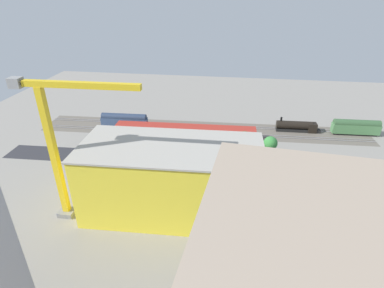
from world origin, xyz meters
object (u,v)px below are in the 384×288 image
object	(u,v)px
street_tree_2	(100,137)
street_tree_3	(244,141)
freight_coach_far	(124,121)
traffic_light	(137,139)
parked_car_3	(207,167)
street_tree_0	(246,144)
street_tree_1	(270,143)
passenger_coach	(356,127)
box_truck_0	(167,173)
platform_canopy_near	(185,127)
parked_car_2	(237,168)
construction_building	(172,180)
parked_car_1	(263,171)
parked_car_4	(178,164)
locomotive	(298,127)
parked_car_5	(151,162)
tower_crane	(60,141)

from	to	relation	value
street_tree_2	street_tree_3	bearing A→B (deg)	-178.72
freight_coach_far	traffic_light	distance (m)	18.93
traffic_light	parked_car_3	bearing A→B (deg)	160.66
street_tree_0	street_tree_1	size ratio (longest dim) A/B	1.07
passenger_coach	box_truck_0	size ratio (longest dim) A/B	1.95
platform_canopy_near	parked_car_2	bearing A→B (deg)	134.05
street_tree_2	street_tree_3	world-z (taller)	street_tree_3
platform_canopy_near	street_tree_0	bearing A→B (deg)	150.43
parked_car_3	construction_building	world-z (taller)	construction_building
parked_car_1	street_tree_0	xyz separation A→B (m)	(4.96, -7.93, 4.33)
parked_car_3	parked_car_4	world-z (taller)	parked_car_3
box_truck_0	passenger_coach	bearing A→B (deg)	-148.72
passenger_coach	street_tree_1	distance (m)	38.94
locomotive	passenger_coach	bearing A→B (deg)	-179.99
street_tree_0	traffic_light	xyz separation A→B (m)	(34.93, -0.45, -0.88)
parked_car_2	parked_car_3	bearing A→B (deg)	4.55
platform_canopy_near	freight_coach_far	distance (m)	24.31
parked_car_4	construction_building	distance (m)	21.49
parked_car_4	parked_car_3	bearing A→B (deg)	177.04
parked_car_4	passenger_coach	bearing A→B (deg)	-152.77
parked_car_5	tower_crane	world-z (taller)	tower_crane
passenger_coach	box_truck_0	world-z (taller)	passenger_coach
parked_car_5	street_tree_2	world-z (taller)	street_tree_2
street_tree_0	street_tree_1	distance (m)	7.64
locomotive	freight_coach_far	bearing A→B (deg)	6.15
tower_crane	traffic_light	xyz separation A→B (m)	(-5.17, -33.18, -15.40)
parked_car_1	street_tree_2	xyz separation A→B (m)	(52.29, -8.00, 3.68)
street_tree_2	freight_coach_far	bearing A→B (deg)	-98.18
tower_crane	street_tree_1	distance (m)	60.52
tower_crane	street_tree_2	xyz separation A→B (m)	(7.24, -32.79, -15.18)
parked_car_4	traffic_light	xyz separation A→B (m)	(14.74, -7.86, 3.42)
passenger_coach	freight_coach_far	bearing A→B (deg)	4.70
platform_canopy_near	box_truck_0	distance (m)	26.25
locomotive	construction_building	xyz separation A→B (m)	(37.30, 50.74, 6.54)
parked_car_5	street_tree_3	size ratio (longest dim) A/B	0.55
platform_canopy_near	construction_building	bearing A→B (deg)	94.97
passenger_coach	street_tree_0	distance (m)	46.18
parked_car_3	box_truck_0	distance (m)	12.52
parked_car_2	tower_crane	size ratio (longest dim) A/B	0.14
box_truck_0	street_tree_0	world-z (taller)	street_tree_0
parked_car_1	parked_car_3	bearing A→B (deg)	-0.21
street_tree_1	parked_car_5	bearing A→B (deg)	14.27
locomotive	street_tree_3	size ratio (longest dim) A/B	1.87
locomotive	parked_car_4	world-z (taller)	locomotive
parked_car_5	tower_crane	xyz separation A→B (m)	(11.50, 25.34, 18.89)
platform_canopy_near	street_tree_3	size ratio (longest dim) A/B	5.76
passenger_coach	street_tree_1	xyz separation A→B (m)	(32.31, 21.65, 1.96)
construction_building	traffic_light	distance (m)	32.97
passenger_coach	traffic_light	size ratio (longest dim) A/B	2.67
parked_car_2	street_tree_3	world-z (taller)	street_tree_3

